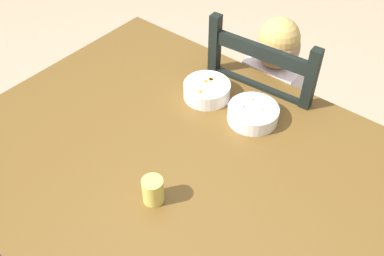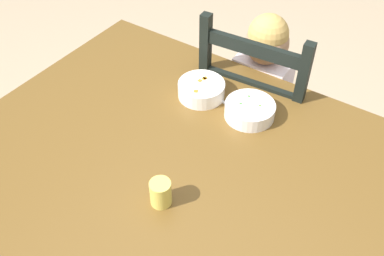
{
  "view_description": "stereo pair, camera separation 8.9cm",
  "coord_description": "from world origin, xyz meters",
  "px_view_note": "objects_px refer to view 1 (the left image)",
  "views": [
    {
      "loc": [
        0.63,
        -0.69,
        1.78
      ],
      "look_at": [
        0.0,
        0.09,
        0.82
      ],
      "focal_mm": 40.75,
      "sensor_mm": 36.0,
      "label": 1
    },
    {
      "loc": [
        0.56,
        -0.74,
        1.78
      ],
      "look_at": [
        0.0,
        0.09,
        0.82
      ],
      "focal_mm": 40.75,
      "sensor_mm": 36.0,
      "label": 2
    }
  ],
  "objects_px": {
    "dining_table": "(175,174)",
    "drinking_cup": "(153,190)",
    "dining_chair": "(265,124)",
    "spoon": "(218,101)",
    "bowl_of_carrots": "(207,90)",
    "child_figure": "(268,94)",
    "bowl_of_peas": "(253,113)"
  },
  "relations": [
    {
      "from": "bowl_of_peas",
      "to": "spoon",
      "type": "relative_size",
      "value": 1.25
    },
    {
      "from": "bowl_of_carrots",
      "to": "drinking_cup",
      "type": "xyz_separation_m",
      "value": [
        0.16,
        -0.46,
        0.01
      ]
    },
    {
      "from": "child_figure",
      "to": "drinking_cup",
      "type": "relative_size",
      "value": 11.91
    },
    {
      "from": "drinking_cup",
      "to": "bowl_of_peas",
      "type": "bearing_deg",
      "value": 85.81
    },
    {
      "from": "dining_chair",
      "to": "bowl_of_peas",
      "type": "bearing_deg",
      "value": -72.42
    },
    {
      "from": "bowl_of_peas",
      "to": "dining_chair",
      "type": "bearing_deg",
      "value": 107.58
    },
    {
      "from": "dining_chair",
      "to": "bowl_of_peas",
      "type": "height_order",
      "value": "dining_chair"
    },
    {
      "from": "dining_chair",
      "to": "dining_table",
      "type": "bearing_deg",
      "value": -90.86
    },
    {
      "from": "dining_chair",
      "to": "bowl_of_carrots",
      "type": "bearing_deg",
      "value": -108.96
    },
    {
      "from": "bowl_of_carrots",
      "to": "child_figure",
      "type": "bearing_deg",
      "value": 71.45
    },
    {
      "from": "dining_chair",
      "to": "spoon",
      "type": "bearing_deg",
      "value": -99.92
    },
    {
      "from": "child_figure",
      "to": "spoon",
      "type": "bearing_deg",
      "value": -99.33
    },
    {
      "from": "child_figure",
      "to": "drinking_cup",
      "type": "bearing_deg",
      "value": -85.11
    },
    {
      "from": "dining_chair",
      "to": "drinking_cup",
      "type": "relative_size",
      "value": 12.32
    },
    {
      "from": "dining_chair",
      "to": "spoon",
      "type": "relative_size",
      "value": 7.29
    },
    {
      "from": "dining_table",
      "to": "drinking_cup",
      "type": "distance_m",
      "value": 0.23
    },
    {
      "from": "child_figure",
      "to": "bowl_of_carrots",
      "type": "bearing_deg",
      "value": -108.55
    },
    {
      "from": "dining_table",
      "to": "drinking_cup",
      "type": "bearing_deg",
      "value": -67.77
    },
    {
      "from": "bowl_of_carrots",
      "to": "drinking_cup",
      "type": "height_order",
      "value": "drinking_cup"
    },
    {
      "from": "bowl_of_peas",
      "to": "bowl_of_carrots",
      "type": "height_order",
      "value": "bowl_of_carrots"
    },
    {
      "from": "dining_table",
      "to": "dining_chair",
      "type": "height_order",
      "value": "dining_chair"
    },
    {
      "from": "child_figure",
      "to": "bowl_of_peas",
      "type": "height_order",
      "value": "child_figure"
    },
    {
      "from": "dining_chair",
      "to": "spoon",
      "type": "xyz_separation_m",
      "value": [
        -0.05,
        -0.29,
        0.3
      ]
    },
    {
      "from": "drinking_cup",
      "to": "dining_table",
      "type": "bearing_deg",
      "value": 112.23
    },
    {
      "from": "dining_table",
      "to": "bowl_of_carrots",
      "type": "height_order",
      "value": "bowl_of_carrots"
    },
    {
      "from": "child_figure",
      "to": "bowl_of_peas",
      "type": "xyz_separation_m",
      "value": [
        0.1,
        -0.29,
        0.16
      ]
    },
    {
      "from": "dining_table",
      "to": "child_figure",
      "type": "bearing_deg",
      "value": 89.52
    },
    {
      "from": "dining_table",
      "to": "spoon",
      "type": "height_order",
      "value": "spoon"
    },
    {
      "from": "dining_chair",
      "to": "drinking_cup",
      "type": "bearing_deg",
      "value": -85.44
    },
    {
      "from": "dining_table",
      "to": "child_figure",
      "type": "relative_size",
      "value": 1.41
    },
    {
      "from": "bowl_of_peas",
      "to": "spoon",
      "type": "height_order",
      "value": "bowl_of_peas"
    },
    {
      "from": "bowl_of_carrots",
      "to": "bowl_of_peas",
      "type": "bearing_deg",
      "value": 0.0
    }
  ]
}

